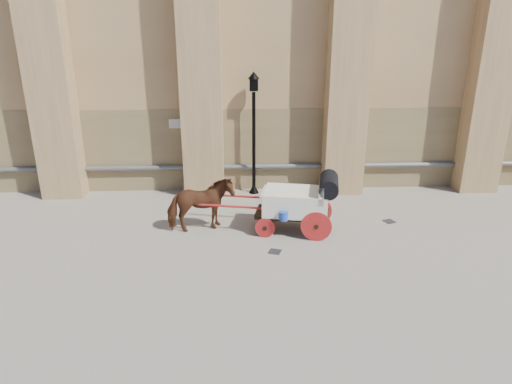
{
  "coord_description": "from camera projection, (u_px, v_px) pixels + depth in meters",
  "views": [
    {
      "loc": [
        0.18,
        -12.16,
        5.7
      ],
      "look_at": [
        0.72,
        0.28,
        1.21
      ],
      "focal_mm": 32.0,
      "sensor_mm": 36.0,
      "label": 1
    }
  ],
  "objects": [
    {
      "name": "carriage",
      "position": [
        301.0,
        201.0,
        13.28
      ],
      "size": [
        4.19,
        1.86,
        1.78
      ],
      "rotation": [
        0.0,
        0.0,
        -0.2
      ],
      "color": "black",
      "rests_on": "ground"
    },
    {
      "name": "street_lamp",
      "position": [
        254.0,
        131.0,
        15.96
      ],
      "size": [
        0.41,
        0.41,
        4.32
      ],
      "color": "black",
      "rests_on": "ground"
    },
    {
      "name": "drain_grate_near",
      "position": [
        275.0,
        252.0,
        12.31
      ],
      "size": [
        0.41,
        0.41,
        0.01
      ],
      "primitive_type": "cube",
      "rotation": [
        0.0,
        0.0,
        -0.35
      ],
      "color": "black",
      "rests_on": "ground"
    },
    {
      "name": "drain_grate_far",
      "position": [
        389.0,
        221.0,
        14.24
      ],
      "size": [
        0.41,
        0.41,
        0.01
      ],
      "primitive_type": "cube",
      "rotation": [
        0.0,
        0.0,
        0.37
      ],
      "color": "black",
      "rests_on": "ground"
    },
    {
      "name": "horse",
      "position": [
        200.0,
        205.0,
        13.36
      ],
      "size": [
        2.08,
        1.35,
        1.62
      ],
      "primitive_type": "imported",
      "rotation": [
        0.0,
        0.0,
        1.84
      ],
      "color": "#5E2F19",
      "rests_on": "ground"
    },
    {
      "name": "ground",
      "position": [
        232.0,
        234.0,
        13.35
      ],
      "size": [
        90.0,
        90.0,
        0.0
      ],
      "primitive_type": "plane",
      "color": "gray",
      "rests_on": "ground"
    }
  ]
}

